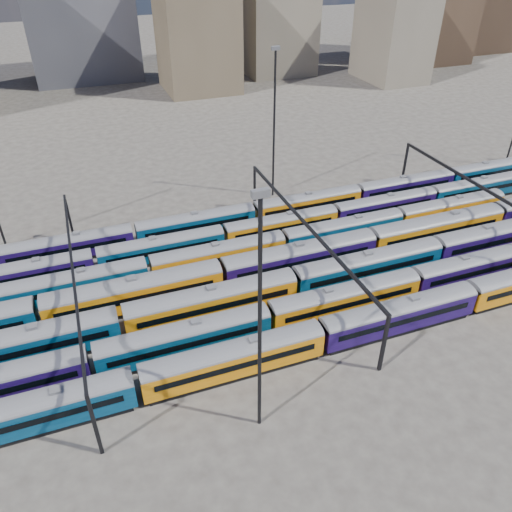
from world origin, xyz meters
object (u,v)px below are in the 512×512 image
object	(u,v)px
mast_2	(260,315)
rake_2	(212,299)
rake_1	(345,297)
rake_0	(399,313)

from	to	relation	value
mast_2	rake_2	bearing A→B (deg)	89.36
rake_1	rake_2	bearing A→B (deg)	162.43
rake_1	mast_2	size ratio (longest dim) A/B	3.97
mast_2	rake_0	bearing A→B (deg)	18.87
rake_2	rake_1	bearing A→B (deg)	-17.57
rake_2	mast_2	distance (m)	20.32
rake_0	mast_2	bearing A→B (deg)	-161.13
rake_2	rake_0	bearing A→B (deg)	-26.23
rake_2	mast_2	world-z (taller)	mast_2
rake_0	rake_2	world-z (taller)	rake_2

